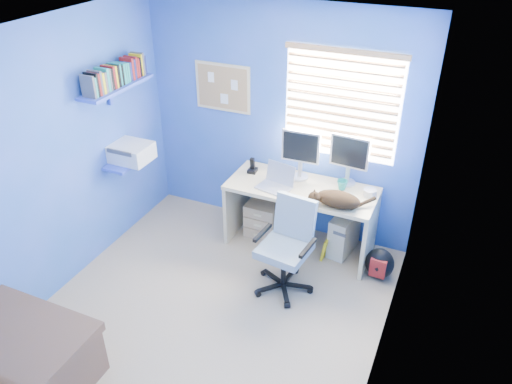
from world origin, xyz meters
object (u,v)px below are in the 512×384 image
at_px(cat, 338,199).
at_px(office_chair, 286,257).
at_px(tower_pc, 344,233).
at_px(desk, 300,217).
at_px(laptop, 274,179).

distance_m(cat, office_chair, 0.74).
distance_m(tower_pc, office_chair, 0.87).
bearing_deg(cat, office_chair, -147.21).
distance_m(desk, tower_pc, 0.50).
xyz_separation_m(cat, tower_pc, (0.03, 0.32, -0.59)).
xyz_separation_m(desk, office_chair, (0.10, -0.68, -0.02)).
distance_m(laptop, cat, 0.69).
distance_m(cat, tower_pc, 0.67).
xyz_separation_m(tower_pc, office_chair, (-0.36, -0.78, 0.12)).
bearing_deg(cat, laptop, 152.86).
bearing_deg(laptop, desk, 40.87).
bearing_deg(tower_pc, desk, -157.77).
bearing_deg(office_chair, cat, 53.96).
bearing_deg(tower_pc, laptop, -151.80).
bearing_deg(desk, cat, -25.83).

